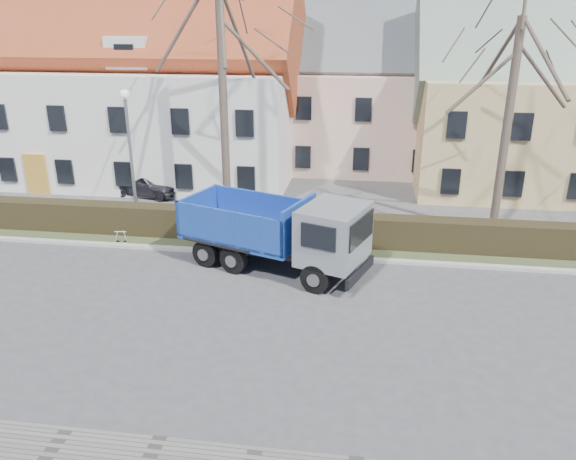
% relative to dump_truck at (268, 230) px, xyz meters
% --- Properties ---
extents(ground, '(120.00, 120.00, 0.00)m').
position_rel_dump_truck_xyz_m(ground, '(-0.79, -3.60, -1.47)').
color(ground, '#454548').
extents(curb_far, '(80.00, 0.30, 0.12)m').
position_rel_dump_truck_xyz_m(curb_far, '(-0.79, 1.00, -1.41)').
color(curb_far, '#AAA69F').
rests_on(curb_far, ground).
extents(grass_strip, '(80.00, 3.00, 0.10)m').
position_rel_dump_truck_xyz_m(grass_strip, '(-0.79, 2.60, -1.42)').
color(grass_strip, '#3A4627').
rests_on(grass_strip, ground).
extents(hedge, '(60.00, 0.90, 1.30)m').
position_rel_dump_truck_xyz_m(hedge, '(-0.79, 2.40, -0.82)').
color(hedge, black).
rests_on(hedge, ground).
extents(building_white, '(26.80, 10.80, 9.50)m').
position_rel_dump_truck_xyz_m(building_white, '(-13.79, 12.40, 3.28)').
color(building_white, silver).
rests_on(building_white, ground).
extents(building_pink, '(10.80, 8.80, 8.00)m').
position_rel_dump_truck_xyz_m(building_pink, '(3.21, 16.40, 2.53)').
color(building_pink, beige).
rests_on(building_pink, ground).
extents(tree_1, '(9.20, 9.20, 12.65)m').
position_rel_dump_truck_xyz_m(tree_1, '(-2.79, 4.90, 4.85)').
color(tree_1, '#4F4036').
rests_on(tree_1, ground).
extents(tree_2, '(8.00, 8.00, 11.00)m').
position_rel_dump_truck_xyz_m(tree_2, '(9.21, 4.90, 4.03)').
color(tree_2, '#4F4036').
rests_on(tree_2, ground).
extents(dump_truck, '(7.86, 5.09, 2.95)m').
position_rel_dump_truck_xyz_m(dump_truck, '(0.00, 0.00, 0.00)').
color(dump_truck, '#153896').
rests_on(dump_truck, ground).
extents(streetlight, '(0.48, 0.48, 6.20)m').
position_rel_dump_truck_xyz_m(streetlight, '(-6.63, 3.40, 1.63)').
color(streetlight, gray).
rests_on(streetlight, ground).
extents(cart_frame, '(0.76, 0.51, 0.65)m').
position_rel_dump_truck_xyz_m(cart_frame, '(-6.70, 1.26, -1.15)').
color(cart_frame, silver).
rests_on(cart_frame, ground).
extents(parked_car_a, '(4.01, 2.24, 1.29)m').
position_rel_dump_truck_xyz_m(parked_car_a, '(-8.01, 7.90, -0.83)').
color(parked_car_a, '#26252D').
rests_on(parked_car_a, ground).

